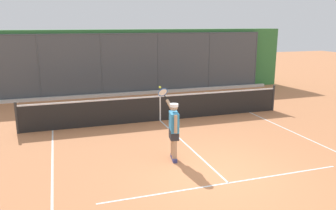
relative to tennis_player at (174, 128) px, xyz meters
name	(u,v)px	position (x,y,z in m)	size (l,w,h in m)	color
ground_plane	(219,174)	(-0.74, 1.22, -0.89)	(60.00, 60.00, 0.00)	#C67A4C
court_line_markings	(234,188)	(-0.74, 1.96, -0.89)	(7.73, 9.85, 0.01)	white
fence_backdrop	(128,62)	(-0.74, -9.45, 0.72)	(17.51, 1.37, 3.25)	#474C51
tennis_net	(160,108)	(-0.74, -3.69, -0.40)	(9.94, 0.09, 1.07)	#2D2D2D
tennis_player	(174,128)	(0.00, 0.00, 0.00)	(0.35, 1.35, 1.84)	navy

